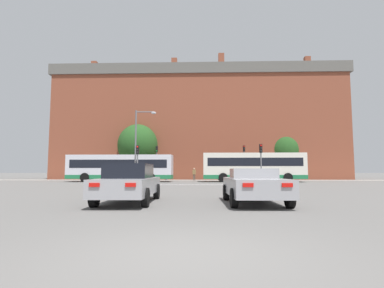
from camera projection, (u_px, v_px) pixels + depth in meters
The scene contains 18 objects.
ground_plane at pixel (184, 254), 4.33m from camera, with size 400.00×400.00×0.00m, color #605E5B.
stop_line_strip at pixel (199, 185), 26.31m from camera, with size 8.99×0.30×0.01m, color silver.
far_pavement at pixel (200, 180), 39.94m from camera, with size 69.99×2.50×0.01m, color #A09B91.
brick_civic_building at pixel (199, 126), 48.72m from camera, with size 44.48×11.79×19.66m.
car_saloon_left at pixel (130, 183), 11.41m from camera, with size 2.01×4.90×1.47m.
car_roadster_right at pixel (254, 185), 11.06m from camera, with size 2.07×4.39×1.29m.
bus_crossing_lead at pixel (253, 166), 33.45m from camera, with size 11.20×2.68×3.19m.
bus_crossing_trailing at pixel (121, 167), 33.66m from camera, with size 11.65×2.64×3.00m.
traffic_light_near_right at pixel (261, 157), 27.31m from camera, with size 0.26×0.31×3.68m.
traffic_light_near_left at pixel (137, 158), 28.04m from camera, with size 0.26×0.31×3.60m.
traffic_light_far_left at pixel (157, 157), 39.49m from camera, with size 0.26×0.31×4.51m.
traffic_light_far_right at pixel (244, 157), 39.28m from camera, with size 0.26×0.31×4.58m.
street_lamp_junction at pixel (139, 139), 28.96m from camera, with size 2.05×0.36×7.11m.
pedestrian_waiting at pixel (167, 173), 40.77m from camera, with size 0.31×0.44×1.66m.
pedestrian_walking_east at pixel (194, 173), 39.53m from camera, with size 0.43×0.29×1.61m.
pedestrian_walking_west at pixel (264, 172), 39.95m from camera, with size 0.42×0.26×1.78m.
tree_by_building at pixel (138, 145), 42.53m from camera, with size 5.64×5.64×7.87m.
tree_kerbside at pixel (283, 150), 44.04m from camera, with size 4.95×4.95×6.85m.
Camera 1 is at (0.26, -4.45, 1.19)m, focal length 28.00 mm.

